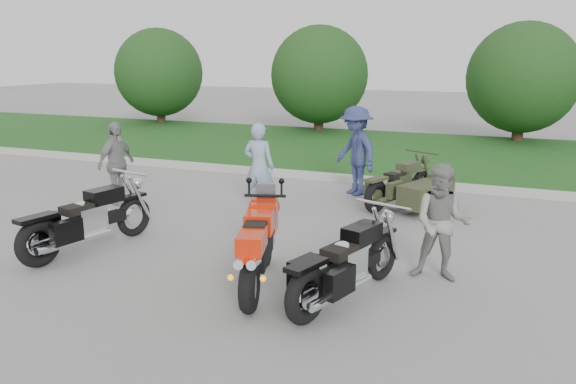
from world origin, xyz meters
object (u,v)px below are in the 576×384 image
(cruiser_right, at_px, (344,267))
(person_denim, at_px, (356,151))
(cruiser_left, at_px, (84,223))
(person_grey, at_px, (442,223))
(sportbike_red, at_px, (258,245))
(cruiser_sidecar, at_px, (414,190))
(person_back, at_px, (116,163))
(person_stripe, at_px, (259,167))

(cruiser_right, bearing_deg, person_denim, 121.64)
(cruiser_left, xyz_separation_m, person_grey, (5.19, 0.87, 0.32))
(sportbike_red, relative_size, cruiser_sidecar, 1.02)
(person_grey, bearing_deg, sportbike_red, -153.53)
(sportbike_red, distance_m, person_back, 5.20)
(person_grey, bearing_deg, person_back, 163.90)
(cruiser_sidecar, bearing_deg, person_back, -139.38)
(cruiser_right, height_order, person_back, person_back)
(person_back, bearing_deg, cruiser_sidecar, -70.34)
(cruiser_left, relative_size, person_stripe, 1.39)
(cruiser_sidecar, height_order, person_denim, person_denim)
(cruiser_sidecar, bearing_deg, cruiser_right, -67.70)
(cruiser_left, xyz_separation_m, cruiser_right, (4.18, -0.29, -0.02))
(person_stripe, bearing_deg, sportbike_red, 113.75)
(sportbike_red, relative_size, person_back, 1.25)
(cruiser_right, distance_m, person_denim, 5.50)
(sportbike_red, relative_size, person_denim, 1.10)
(person_grey, xyz_separation_m, person_back, (-6.52, 1.65, 0.04))
(cruiser_right, xyz_separation_m, person_back, (-5.52, 2.82, 0.38))
(person_denim, bearing_deg, cruiser_left, -79.72)
(cruiser_right, relative_size, person_stripe, 1.32)
(person_stripe, bearing_deg, cruiser_sidecar, -160.49)
(sportbike_red, height_order, person_grey, person_grey)
(cruiser_left, height_order, person_grey, person_grey)
(cruiser_left, xyz_separation_m, person_denim, (2.92, 5.03, 0.48))
(sportbike_red, height_order, cruiser_left, sportbike_red)
(cruiser_right, distance_m, person_back, 6.21)
(sportbike_red, height_order, person_stripe, person_stripe)
(sportbike_red, relative_size, cruiser_left, 0.88)
(cruiser_left, xyz_separation_m, person_back, (-1.34, 2.53, 0.36))
(cruiser_right, xyz_separation_m, person_denim, (-1.26, 5.33, 0.50))
(person_stripe, bearing_deg, person_back, 13.60)
(sportbike_red, bearing_deg, cruiser_left, 158.60)
(cruiser_right, xyz_separation_m, person_stripe, (-2.70, 3.51, 0.39))
(cruiser_left, relative_size, person_denim, 1.24)
(sportbike_red, xyz_separation_m, cruiser_right, (1.15, -0.01, -0.14))
(cruiser_right, relative_size, person_denim, 1.18)
(person_denim, bearing_deg, person_back, -109.13)
(cruiser_right, relative_size, person_back, 1.34)
(person_denim, bearing_deg, sportbike_red, -48.38)
(sportbike_red, relative_size, person_grey, 1.32)
(cruiser_right, xyz_separation_m, cruiser_sidecar, (0.12, 4.53, -0.06))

